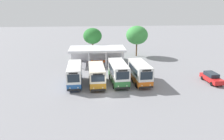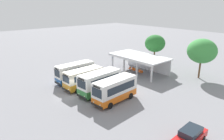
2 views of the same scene
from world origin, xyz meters
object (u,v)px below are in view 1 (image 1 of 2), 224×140
at_px(city_bus_nearest_orange, 75,74).
at_px(city_bus_second_in_row, 97,75).
at_px(city_bus_fourth_amber, 140,72).
at_px(waiting_chair_middle_seat, 95,62).
at_px(waiting_chair_fourth_seat, 98,62).
at_px(waiting_chair_second_from_end, 92,62).
at_px(waiting_chair_fifth_seat, 101,62).
at_px(waiting_chair_end_by_column, 89,62).
at_px(waiting_chair_far_end_seat, 104,62).
at_px(city_bus_middle_cream, 118,72).
at_px(parked_car_flank, 212,78).

height_order(city_bus_nearest_orange, city_bus_second_in_row, city_bus_nearest_orange).
relative_size(city_bus_fourth_amber, waiting_chair_middle_seat, 8.17).
bearing_deg(city_bus_fourth_amber, waiting_chair_fourth_seat, 119.23).
relative_size(waiting_chair_middle_seat, waiting_chair_fourth_seat, 1.00).
height_order(waiting_chair_second_from_end, waiting_chair_fifth_seat, same).
relative_size(waiting_chair_end_by_column, waiting_chair_far_end_seat, 1.00).
relative_size(city_bus_middle_cream, waiting_chair_fifth_seat, 8.28).
height_order(parked_car_flank, waiting_chair_fifth_seat, parked_car_flank).
xyz_separation_m(city_bus_nearest_orange, waiting_chair_middle_seat, (3.32, 11.58, -1.28)).
xyz_separation_m(city_bus_fourth_amber, parked_car_flank, (11.79, -0.81, -1.02)).
relative_size(waiting_chair_second_from_end, waiting_chair_far_end_seat, 1.00).
height_order(city_bus_second_in_row, waiting_chair_end_by_column, city_bus_second_in_row).
distance_m(city_bus_middle_cream, city_bus_fourth_amber, 3.49).
xyz_separation_m(parked_car_flank, waiting_chair_far_end_seat, (-17.03, 12.40, -0.31)).
height_order(city_bus_fourth_amber, waiting_chair_fourth_seat, city_bus_fourth_amber).
relative_size(waiting_chair_end_by_column, waiting_chair_fifth_seat, 1.00).
height_order(city_bus_second_in_row, parked_car_flank, city_bus_second_in_row).
height_order(city_bus_middle_cream, parked_car_flank, city_bus_middle_cream).
height_order(city_bus_second_in_row, waiting_chair_fourth_seat, city_bus_second_in_row).
xyz_separation_m(city_bus_middle_cream, waiting_chair_far_end_seat, (-1.75, 11.55, -1.37)).
xyz_separation_m(waiting_chair_fifth_seat, waiting_chair_far_end_seat, (0.63, -0.10, 0.00)).
bearing_deg(city_bus_second_in_row, waiting_chair_end_by_column, 96.75).
bearing_deg(parked_car_flank, city_bus_second_in_row, 179.29).
xyz_separation_m(city_bus_second_in_row, parked_car_flank, (18.77, -0.23, -0.91)).
bearing_deg(waiting_chair_second_from_end, waiting_chair_far_end_seat, -2.50).
bearing_deg(waiting_chair_end_by_column, city_bus_fourth_amber, -53.97).
height_order(city_bus_middle_cream, waiting_chair_middle_seat, city_bus_middle_cream).
xyz_separation_m(waiting_chair_end_by_column, waiting_chair_middle_seat, (1.27, -0.03, 0.00)).
distance_m(waiting_chair_end_by_column, waiting_chair_middle_seat, 1.27).
height_order(waiting_chair_fourth_seat, waiting_chair_far_end_seat, same).
bearing_deg(parked_car_flank, waiting_chair_end_by_column, 148.51).
bearing_deg(waiting_chair_fourth_seat, waiting_chair_middle_seat, -171.71).
bearing_deg(waiting_chair_fourth_seat, city_bus_fourth_amber, -60.77).
relative_size(city_bus_middle_cream, waiting_chair_middle_seat, 8.28).
bearing_deg(waiting_chair_fifth_seat, city_bus_second_in_row, -95.14).
relative_size(city_bus_nearest_orange, city_bus_middle_cream, 1.00).
height_order(city_bus_second_in_row, waiting_chair_second_from_end, city_bus_second_in_row).
bearing_deg(waiting_chair_second_from_end, waiting_chair_middle_seat, -13.73).
relative_size(city_bus_nearest_orange, waiting_chair_end_by_column, 8.28).
xyz_separation_m(waiting_chair_end_by_column, waiting_chair_fourth_seat, (1.90, 0.07, 0.00)).
height_order(waiting_chair_fifth_seat, waiting_chair_far_end_seat, same).
bearing_deg(city_bus_second_in_row, parked_car_flank, -0.71).
height_order(city_bus_second_in_row, city_bus_fourth_amber, city_bus_fourth_amber).
height_order(city_bus_nearest_orange, waiting_chair_fifth_seat, city_bus_nearest_orange).
bearing_deg(city_bus_second_in_row, waiting_chair_middle_seat, 90.79).
height_order(city_bus_middle_cream, waiting_chair_fifth_seat, city_bus_middle_cream).
distance_m(city_bus_middle_cream, waiting_chair_far_end_seat, 11.76).
bearing_deg(waiting_chair_second_from_end, city_bus_fourth_amber, -56.37).
bearing_deg(waiting_chair_middle_seat, waiting_chair_fifth_seat, 6.28).
bearing_deg(city_bus_fourth_amber, waiting_chair_end_by_column, 126.03).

